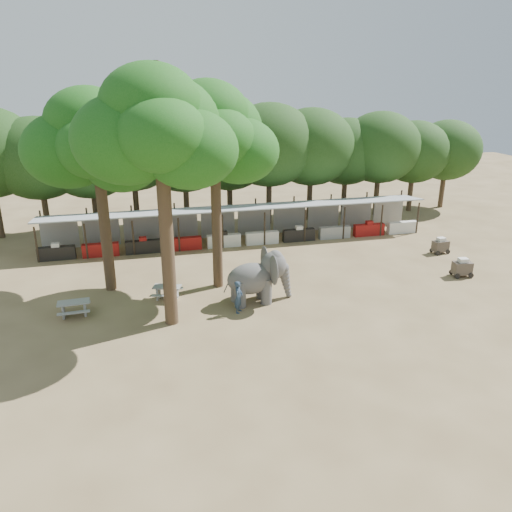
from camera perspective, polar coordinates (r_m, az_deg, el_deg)
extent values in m
plane|color=brown|center=(24.38, 5.16, -8.10)|extent=(100.00, 100.00, 0.00)
cube|color=#979B9E|center=(36.19, -1.89, 5.53)|extent=(28.00, 2.99, 0.39)
cylinder|color=#2D2319|center=(34.92, -22.03, 1.33)|extent=(0.12, 0.12, 2.40)
cylinder|color=#2D2319|center=(37.42, -21.57, 2.88)|extent=(0.12, 0.12, 2.80)
cube|color=black|center=(35.38, -21.83, 0.30)|extent=(2.38, 0.50, 0.90)
cube|color=gray|center=(37.49, -21.51, 2.27)|extent=(2.52, 0.12, 2.00)
cylinder|color=#2D2319|center=(34.60, -17.46, 1.71)|extent=(0.12, 0.12, 2.40)
cylinder|color=#2D2319|center=(37.13, -17.30, 3.25)|extent=(0.12, 0.12, 2.80)
cube|color=maroon|center=(35.06, -17.32, 0.67)|extent=(2.38, 0.50, 0.90)
cube|color=gray|center=(37.19, -17.25, 2.64)|extent=(2.52, 0.12, 2.00)
cylinder|color=#2D2319|center=(34.51, -12.83, 2.09)|extent=(0.12, 0.12, 2.40)
cylinder|color=#2D2319|center=(37.04, -12.99, 3.61)|extent=(0.12, 0.12, 2.80)
cube|color=black|center=(34.97, -12.75, 1.04)|extent=(2.38, 0.50, 0.90)
cube|color=gray|center=(37.10, -12.94, 2.99)|extent=(2.52, 0.12, 2.00)
cylinder|color=#2D2319|center=(34.64, -8.21, 2.46)|extent=(0.12, 0.12, 2.40)
cylinder|color=#2D2319|center=(37.17, -8.67, 3.94)|extent=(0.12, 0.12, 2.80)
cube|color=maroon|center=(35.10, -8.19, 1.41)|extent=(2.38, 0.50, 0.90)
cube|color=gray|center=(37.23, -8.63, 3.33)|extent=(2.52, 0.12, 2.00)
cylinder|color=#2D2319|center=(35.00, -3.65, 2.80)|extent=(0.12, 0.12, 2.40)
cylinder|color=#2D2319|center=(37.50, -4.40, 4.25)|extent=(0.12, 0.12, 2.80)
cube|color=silver|center=(35.46, -3.69, 1.76)|extent=(2.38, 0.50, 0.90)
cube|color=gray|center=(37.56, -4.37, 3.65)|extent=(2.52, 0.12, 2.00)
cylinder|color=#2D2319|center=(35.58, 0.80, 3.12)|extent=(0.12, 0.12, 2.40)
cylinder|color=#2D2319|center=(38.04, -0.23, 4.53)|extent=(0.12, 0.12, 2.80)
cube|color=silver|center=(36.03, 0.69, 2.09)|extent=(2.38, 0.50, 0.90)
cube|color=gray|center=(38.10, -0.21, 3.93)|extent=(2.52, 0.12, 2.00)
cylinder|color=#2D2319|center=(36.36, 5.08, 3.41)|extent=(0.12, 0.12, 2.40)
cylinder|color=#2D2319|center=(38.77, 3.81, 4.78)|extent=(0.12, 0.12, 2.80)
cube|color=black|center=(36.80, 4.92, 2.40)|extent=(2.38, 0.50, 0.90)
cube|color=gray|center=(38.83, 3.82, 4.19)|extent=(2.52, 0.12, 2.00)
cylinder|color=#2D2319|center=(37.34, 9.16, 3.67)|extent=(0.12, 0.12, 2.40)
cylinder|color=#2D2319|center=(39.69, 7.68, 5.00)|extent=(0.12, 0.12, 2.80)
cube|color=gray|center=(37.77, 8.95, 2.68)|extent=(2.38, 0.50, 0.90)
cube|color=gray|center=(39.75, 7.68, 4.42)|extent=(2.52, 0.12, 2.00)
cylinder|color=#2D2319|center=(38.49, 13.02, 3.90)|extent=(0.12, 0.12, 2.40)
cylinder|color=#2D2319|center=(40.78, 11.36, 5.18)|extent=(0.12, 0.12, 2.80)
cube|color=maroon|center=(38.91, 12.77, 2.93)|extent=(2.38, 0.50, 0.90)
cube|color=gray|center=(40.84, 11.36, 4.62)|extent=(2.52, 0.12, 2.00)
cylinder|color=#2D2319|center=(39.81, 16.63, 4.09)|extent=(0.12, 0.12, 2.40)
cylinder|color=#2D2319|center=(42.03, 14.84, 5.34)|extent=(0.12, 0.12, 2.80)
cube|color=silver|center=(40.22, 16.36, 3.16)|extent=(2.38, 0.50, 0.90)
cube|color=gray|center=(42.08, 14.83, 4.79)|extent=(2.52, 0.12, 2.00)
cylinder|color=#332316|center=(28.21, -17.07, 5.00)|extent=(0.60, 0.60, 9.20)
cone|color=#332316|center=(27.48, -18.04, 14.30)|extent=(0.57, 0.57, 2.88)
ellipsoid|color=#0E450D|center=(28.04, -20.61, 11.26)|extent=(4.80, 4.80, 3.94)
ellipsoid|color=#0E450D|center=(27.03, -15.14, 10.69)|extent=(4.20, 4.20, 3.44)
ellipsoid|color=#0E450D|center=(28.63, -17.34, 12.98)|extent=(5.20, 5.20, 4.26)
ellipsoid|color=#0E450D|center=(26.29, -17.95, 11.73)|extent=(3.80, 3.80, 3.12)
ellipsoid|color=#0E450D|center=(27.69, -18.66, 14.32)|extent=(4.40, 4.40, 3.61)
cylinder|color=#332316|center=(23.20, -10.29, 4.03)|extent=(0.64, 0.64, 10.40)
cone|color=#332316|center=(22.39, -11.13, 16.95)|extent=(0.61, 0.61, 3.25)
ellipsoid|color=#0E450D|center=(22.77, -14.51, 12.80)|extent=(4.80, 4.80, 3.94)
ellipsoid|color=#0E450D|center=(22.07, -7.52, 11.99)|extent=(4.20, 4.20, 3.44)
ellipsoid|color=#0E450D|center=(23.56, -10.63, 14.75)|extent=(5.20, 5.20, 4.26)
ellipsoid|color=#0E450D|center=(21.19, -10.69, 13.42)|extent=(3.80, 3.80, 3.12)
ellipsoid|color=#0E450D|center=(22.59, -11.92, 16.51)|extent=(4.40, 4.40, 3.61)
cylinder|color=#332316|center=(27.47, -4.58, 5.86)|extent=(0.56, 0.56, 9.60)
cone|color=#332316|center=(26.74, -4.87, 15.90)|extent=(0.53, 0.53, 3.00)
ellipsoid|color=#0E450D|center=(26.98, -7.89, 12.74)|extent=(4.80, 4.80, 3.94)
ellipsoid|color=#0E450D|center=(26.55, -1.92, 11.93)|extent=(4.20, 4.20, 3.44)
ellipsoid|color=#0E450D|center=(27.92, -4.77, 14.32)|extent=(5.20, 5.20, 4.26)
ellipsoid|color=#0E450D|center=(25.56, -4.31, 13.17)|extent=(3.80, 3.80, 3.12)
ellipsoid|color=#0E450D|center=(26.89, -5.59, 15.81)|extent=(4.40, 4.40, 3.61)
cylinder|color=#332316|center=(41.54, -26.64, 4.40)|extent=(0.44, 0.44, 3.74)
cylinder|color=#332316|center=(40.91, -22.09, 4.84)|extent=(0.44, 0.44, 3.74)
ellipsoid|color=black|center=(40.22, -22.76, 9.87)|extent=(6.46, 5.95, 5.61)
cylinder|color=#332316|center=(40.55, -17.43, 5.27)|extent=(0.44, 0.44, 3.74)
ellipsoid|color=black|center=(39.86, -17.97, 10.35)|extent=(6.46, 5.95, 5.61)
cylinder|color=#332316|center=(40.46, -12.71, 5.66)|extent=(0.44, 0.44, 3.74)
ellipsoid|color=black|center=(39.77, -13.11, 10.77)|extent=(6.46, 5.95, 5.61)
cylinder|color=#332316|center=(40.65, -8.00, 6.02)|extent=(0.44, 0.44, 3.74)
ellipsoid|color=black|center=(39.96, -8.25, 11.11)|extent=(6.46, 5.95, 5.61)
cylinder|color=#332316|center=(41.10, -3.35, 6.33)|extent=(0.44, 0.44, 3.74)
ellipsoid|color=black|center=(40.42, -3.45, 11.37)|extent=(6.46, 5.95, 5.61)
cylinder|color=#332316|center=(41.82, 1.17, 6.59)|extent=(0.44, 0.44, 3.74)
ellipsoid|color=black|center=(41.15, 1.21, 11.55)|extent=(6.46, 5.95, 5.61)
cylinder|color=#332316|center=(42.79, 5.52, 6.80)|extent=(0.44, 0.44, 3.74)
ellipsoid|color=black|center=(42.13, 5.68, 11.65)|extent=(6.46, 5.95, 5.61)
cylinder|color=#332316|center=(43.99, 9.65, 6.97)|extent=(0.44, 0.44, 3.74)
ellipsoid|color=black|center=(43.35, 9.93, 11.68)|extent=(6.46, 5.95, 5.61)
cylinder|color=#332316|center=(45.40, 13.55, 7.09)|extent=(0.44, 0.44, 3.74)
ellipsoid|color=black|center=(44.78, 13.93, 11.65)|extent=(6.46, 5.95, 5.61)
cylinder|color=#332316|center=(47.00, 17.20, 7.18)|extent=(0.44, 0.44, 3.74)
ellipsoid|color=black|center=(46.41, 17.66, 11.58)|extent=(6.46, 5.95, 5.61)
cylinder|color=#332316|center=(48.78, 20.60, 7.23)|extent=(0.44, 0.44, 3.74)
ellipsoid|color=black|center=(48.21, 21.13, 11.47)|extent=(6.46, 5.95, 5.61)
ellipsoid|color=#474544|center=(26.33, -0.56, -2.59)|extent=(2.68, 1.66, 1.68)
cylinder|color=#474544|center=(26.05, -1.82, -4.41)|extent=(0.63, 0.63, 1.41)
cylinder|color=#474544|center=(26.76, -2.27, -3.74)|extent=(0.63, 0.63, 1.41)
cylinder|color=#474544|center=(26.43, 1.18, -4.04)|extent=(0.63, 0.63, 1.41)
cylinder|color=#474544|center=(27.12, 0.65, -3.39)|extent=(0.63, 0.63, 1.41)
ellipsoid|color=#474544|center=(26.46, 1.99, -1.09)|extent=(1.50, 1.24, 1.56)
ellipsoid|color=#474544|center=(25.70, 2.04, -1.63)|extent=(0.31, 1.29, 1.60)
ellipsoid|color=#474544|center=(27.05, 0.99, -0.52)|extent=(0.31, 1.29, 1.60)
cone|color=#474544|center=(27.10, 3.49, -3.05)|extent=(0.67, 0.67, 1.76)
imported|color=#26384C|center=(25.41, -2.01, -4.70)|extent=(0.65, 0.73, 1.70)
cube|color=gray|center=(26.68, -20.15, -4.99)|extent=(1.58, 0.79, 0.06)
cube|color=gray|center=(26.88, -21.15, -5.83)|extent=(0.13, 0.62, 0.72)
cube|color=gray|center=(26.80, -18.95, -5.63)|extent=(0.13, 0.62, 0.72)
cube|color=gray|center=(26.29, -20.13, -6.10)|extent=(1.56, 0.33, 0.05)
cube|color=gray|center=(27.32, -20.02, -5.10)|extent=(1.56, 0.33, 0.05)
cube|color=gray|center=(27.38, -10.14, -3.47)|extent=(1.62, 1.12, 0.06)
cube|color=gray|center=(27.65, -11.09, -4.13)|extent=(0.28, 0.59, 0.69)
cube|color=gray|center=(27.41, -9.09, -4.22)|extent=(0.28, 0.59, 0.69)
cube|color=gray|center=(27.02, -10.38, -4.50)|extent=(1.48, 0.70, 0.05)
cube|color=gray|center=(27.98, -9.83, -3.60)|extent=(1.48, 0.70, 0.05)
cube|color=#3C3129|center=(32.52, 22.49, -1.27)|extent=(1.15, 0.77, 0.76)
cylinder|color=black|center=(32.15, 22.03, -2.16)|extent=(0.33, 0.10, 0.32)
cylinder|color=black|center=(32.58, 23.36, -2.07)|extent=(0.33, 0.10, 0.32)
cylinder|color=black|center=(32.73, 21.45, -1.71)|extent=(0.33, 0.10, 0.32)
cylinder|color=black|center=(33.15, 22.76, -1.62)|extent=(0.33, 0.10, 0.32)
cube|color=silver|center=(32.36, 22.60, -0.46)|extent=(0.59, 0.49, 0.27)
cube|color=#3C3129|center=(36.32, 20.33, 1.09)|extent=(1.09, 0.72, 0.73)
cylinder|color=black|center=(35.92, 20.08, 0.31)|extent=(0.32, 0.09, 0.31)
cylinder|color=black|center=(36.44, 21.10, 0.45)|extent=(0.32, 0.09, 0.31)
cylinder|color=black|center=(36.42, 19.42, 0.64)|extent=(0.32, 0.09, 0.31)
cylinder|color=black|center=(36.93, 20.43, 0.78)|extent=(0.32, 0.09, 0.31)
cube|color=silver|center=(36.18, 20.41, 1.79)|extent=(0.56, 0.46, 0.26)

